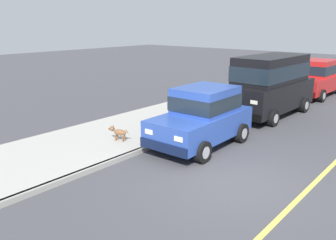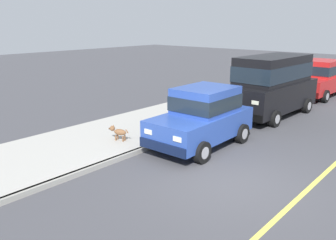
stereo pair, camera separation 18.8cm
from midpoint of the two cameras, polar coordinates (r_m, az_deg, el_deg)
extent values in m
plane|color=#424247|center=(9.20, 9.94, -9.57)|extent=(80.00, 80.00, 0.00)
cube|color=gray|center=(10.97, -4.65, -4.79)|extent=(0.16, 64.00, 0.14)
cube|color=#A8A59E|center=(12.24, -10.68, -2.85)|extent=(3.60, 64.00, 0.14)
cube|color=#E0D64C|center=(8.61, 19.36, -12.05)|extent=(0.12, 57.60, 0.01)
cube|color=#28479E|center=(11.33, 4.76, -0.79)|extent=(1.78, 3.73, 0.76)
cube|color=#28479E|center=(11.34, 5.56, 3.28)|extent=(1.54, 1.92, 0.80)
cube|color=#19232D|center=(11.35, 5.55, 2.98)|extent=(1.58, 1.97, 0.44)
cube|color=#0E1837|center=(10.03, -1.11, -4.33)|extent=(1.69, 0.23, 0.28)
cube|color=#0E1837|center=(12.87, 9.27, -0.07)|extent=(1.69, 0.23, 0.28)
cylinder|color=black|center=(10.09, 5.06, -5.13)|extent=(0.23, 0.64, 0.64)
cylinder|color=#9E9EA3|center=(10.09, 5.06, -5.13)|extent=(0.25, 0.36, 0.35)
cylinder|color=black|center=(11.08, -2.33, -3.18)|extent=(0.23, 0.64, 0.64)
cylinder|color=#9E9EA3|center=(11.08, -2.33, -3.18)|extent=(0.25, 0.36, 0.35)
cylinder|color=black|center=(11.96, 11.24, -2.05)|extent=(0.23, 0.64, 0.64)
cylinder|color=#9E9EA3|center=(11.96, 11.24, -2.05)|extent=(0.25, 0.36, 0.35)
cylinder|color=black|center=(12.81, 4.45, -0.63)|extent=(0.23, 0.64, 0.64)
cylinder|color=#9E9EA3|center=(12.81, 4.45, -0.63)|extent=(0.25, 0.36, 0.35)
cube|color=#EAEACC|center=(9.58, 1.21, -3.06)|extent=(0.28, 0.08, 0.14)
cube|color=#EAEACC|center=(10.24, -3.51, -1.87)|extent=(0.28, 0.08, 0.14)
cube|color=black|center=(15.68, 15.62, 3.88)|extent=(2.08, 4.87, 1.10)
cube|color=black|center=(15.51, 15.92, 7.86)|extent=(1.82, 3.86, 1.10)
cube|color=#19232D|center=(15.52, 15.89, 7.56)|extent=(1.86, 3.90, 0.61)
cube|color=black|center=(13.75, 11.05, 0.85)|extent=(1.87, 0.27, 0.28)
cube|color=black|center=(17.85, 18.96, 3.62)|extent=(1.87, 0.27, 0.28)
cylinder|color=black|center=(14.09, 16.15, 0.28)|extent=(0.24, 0.65, 0.64)
cylinder|color=#9E9EA3|center=(14.09, 16.15, 0.28)|extent=(0.25, 0.36, 0.35)
cylinder|color=black|center=(14.98, 9.65, 1.56)|extent=(0.24, 0.65, 0.64)
cylinder|color=#9E9EA3|center=(14.98, 9.65, 1.56)|extent=(0.25, 0.36, 0.35)
cylinder|color=black|center=(16.75, 20.70, 2.24)|extent=(0.24, 0.65, 0.64)
cylinder|color=#9E9EA3|center=(16.75, 20.70, 2.24)|extent=(0.25, 0.36, 0.35)
cylinder|color=black|center=(17.51, 14.94, 3.25)|extent=(0.24, 0.65, 0.64)
cylinder|color=#9E9EA3|center=(17.51, 14.94, 3.25)|extent=(0.25, 0.36, 0.35)
cube|color=#EAEACC|center=(13.31, 13.27, 2.78)|extent=(0.28, 0.09, 0.14)
cube|color=#EAEACC|center=(13.90, 9.03, 3.53)|extent=(0.28, 0.09, 0.14)
cube|color=red|center=(20.77, 22.22, 5.55)|extent=(1.95, 4.56, 0.76)
cube|color=red|center=(20.76, 22.54, 7.75)|extent=(1.65, 2.15, 0.84)
cube|color=#19232D|center=(20.77, 22.52, 7.58)|extent=(1.69, 2.19, 0.46)
cube|color=#400A0A|center=(18.78, 19.81, 4.09)|extent=(1.77, 0.26, 0.28)
cube|color=#400A0A|center=(22.87, 24.08, 5.55)|extent=(1.77, 0.26, 0.28)
cylinder|color=black|center=(19.25, 23.17, 3.59)|extent=(0.24, 0.65, 0.64)
cylinder|color=#9E9EA3|center=(19.25, 23.17, 3.59)|extent=(0.25, 0.36, 0.35)
cylinder|color=black|center=(19.88, 18.28, 4.40)|extent=(0.24, 0.65, 0.64)
cylinder|color=#9E9EA3|center=(19.88, 18.28, 4.40)|extent=(0.25, 0.36, 0.35)
cylinder|color=black|center=(22.43, 21.21, 5.31)|extent=(0.24, 0.65, 0.64)
cylinder|color=#9E9EA3|center=(22.43, 21.21, 5.31)|extent=(0.25, 0.36, 0.35)
cube|color=#EAEACC|center=(18.50, 21.47, 4.89)|extent=(0.28, 0.09, 0.14)
cube|color=#EAEACC|center=(18.91, 18.32, 5.39)|extent=(0.28, 0.09, 0.14)
ellipsoid|color=brown|center=(11.58, -8.17, -1.97)|extent=(0.48, 0.31, 0.20)
cylinder|color=brown|center=(11.66, -8.86, -2.86)|extent=(0.05, 0.05, 0.18)
cylinder|color=brown|center=(11.76, -8.55, -2.70)|extent=(0.05, 0.05, 0.18)
cylinder|color=brown|center=(11.52, -7.71, -3.04)|extent=(0.05, 0.05, 0.18)
cylinder|color=brown|center=(11.62, -7.41, -2.87)|extent=(0.05, 0.05, 0.18)
sphere|color=brown|center=(11.71, -9.40, -1.38)|extent=(0.17, 0.17, 0.17)
ellipsoid|color=#432C1C|center=(11.76, -9.76, -1.42)|extent=(0.13, 0.10, 0.06)
cone|color=brown|center=(11.64, -9.51, -1.05)|extent=(0.06, 0.06, 0.07)
cone|color=brown|center=(11.72, -9.24, -0.92)|extent=(0.06, 0.06, 0.07)
cylinder|color=brown|center=(11.43, -7.07, -1.85)|extent=(0.12, 0.07, 0.13)
cylinder|color=gold|center=(13.09, 1.94, -0.93)|extent=(0.24, 0.24, 0.06)
cylinder|color=gold|center=(13.00, 1.95, 0.36)|extent=(0.17, 0.17, 0.55)
sphere|color=gold|center=(12.93, 1.96, 1.71)|extent=(0.15, 0.15, 0.15)
cylinder|color=gold|center=(13.07, 1.54, 0.57)|extent=(0.10, 0.07, 0.07)
cylinder|color=gold|center=(12.93, 2.37, 0.39)|extent=(0.10, 0.07, 0.07)
camera|label=1|loc=(0.09, -90.48, -0.13)|focal=38.05mm
camera|label=2|loc=(0.09, 89.52, 0.13)|focal=38.05mm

